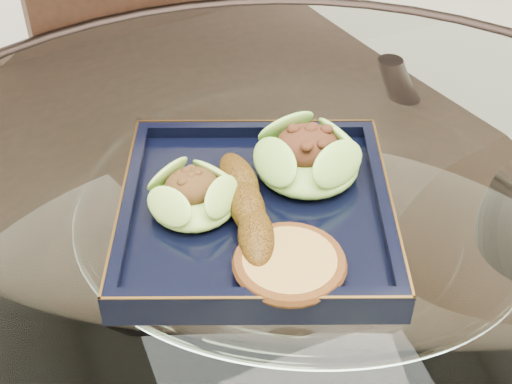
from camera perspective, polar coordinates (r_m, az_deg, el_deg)
name	(u,v)px	position (r m, az deg, el deg)	size (l,w,h in m)	color
dining_table	(294,344)	(0.83, 3.04, -12.07)	(1.13, 1.13, 0.77)	white
dining_chair	(207,119)	(1.17, -3.91, 5.86)	(0.52, 0.52, 1.08)	black
navy_plate	(256,215)	(0.72, 0.00, -1.83)	(0.27, 0.27, 0.02)	black
lettuce_wrap_left	(193,197)	(0.71, -5.05, -0.43)	(0.09, 0.09, 0.03)	#5E932A
lettuce_wrap_right	(307,159)	(0.75, 4.14, 2.62)	(0.11, 0.11, 0.04)	#529A2C
roasted_plantain	(247,206)	(0.69, -0.72, -1.14)	(0.16, 0.03, 0.03)	#5B3709
crumb_patty	(289,265)	(0.65, 2.69, -5.87)	(0.09, 0.09, 0.02)	#A68037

